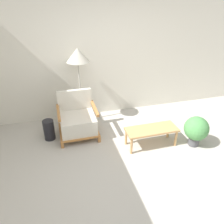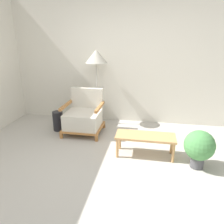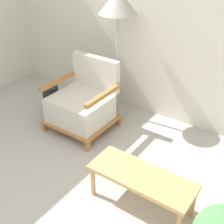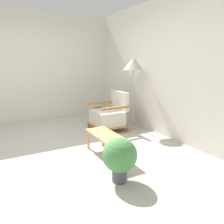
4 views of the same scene
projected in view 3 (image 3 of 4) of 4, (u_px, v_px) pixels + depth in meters
name	position (u px, v px, depth m)	size (l,w,h in m)	color
wall_back	(168.00, 10.00, 3.47)	(8.00, 0.06, 2.70)	silver
armchair	(83.00, 104.00, 3.74)	(0.73, 0.68, 0.84)	#B2753D
floor_lamp	(118.00, 7.00, 3.48)	(0.44, 0.44, 1.57)	#B7B2A8
coffee_table	(142.00, 179.00, 2.67)	(0.93, 0.36, 0.35)	tan
vase	(51.00, 100.00, 4.08)	(0.20, 0.20, 0.39)	black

